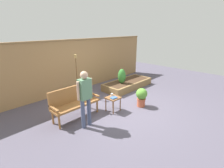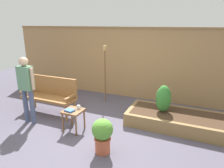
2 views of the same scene
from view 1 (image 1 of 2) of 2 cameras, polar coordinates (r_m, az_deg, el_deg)
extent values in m
plane|color=#514C5B|center=(5.71, 3.62, -8.01)|extent=(14.00, 14.00, 0.00)
cube|color=#A37A4C|center=(7.23, -12.10, 6.17)|extent=(8.40, 0.10, 2.10)
cube|color=olive|center=(7.08, -12.70, 14.73)|extent=(8.40, 0.14, 0.06)
cylinder|color=#936033|center=(5.58, -7.60, -6.54)|extent=(0.06, 0.06, 0.40)
cylinder|color=#936033|center=(5.33, -5.16, -7.72)|extent=(0.06, 0.06, 0.40)
cylinder|color=#936033|center=(4.98, -19.78, -10.86)|extent=(0.06, 0.06, 0.40)
cylinder|color=#936033|center=(4.69, -17.74, -12.53)|extent=(0.06, 0.06, 0.40)
cube|color=#936033|center=(5.01, -12.37, -6.98)|extent=(1.44, 0.48, 0.06)
cube|color=#936033|center=(5.06, -13.90, -3.46)|extent=(1.44, 0.06, 0.48)
cube|color=#936033|center=(4.66, -19.58, -7.94)|extent=(0.06, 0.48, 0.04)
cube|color=#936033|center=(5.32, -6.30, -3.53)|extent=(0.06, 0.48, 0.04)
cylinder|color=brown|center=(5.59, 0.32, -6.11)|extent=(0.04, 0.04, 0.44)
cylinder|color=brown|center=(5.38, 2.87, -7.13)|extent=(0.04, 0.04, 0.44)
cylinder|color=brown|center=(5.38, -2.14, -7.16)|extent=(0.04, 0.04, 0.44)
cylinder|color=brown|center=(5.17, 0.41, -8.28)|extent=(0.04, 0.04, 0.44)
cube|color=brown|center=(5.28, 0.37, -4.80)|extent=(0.40, 0.40, 0.04)
cylinder|color=silver|center=(5.37, -0.06, -3.69)|extent=(0.07, 0.07, 0.08)
torus|color=silver|center=(5.39, 0.25, -3.57)|extent=(0.06, 0.01, 0.06)
cube|color=#38609E|center=(5.19, 0.59, -4.76)|extent=(0.22, 0.18, 0.03)
cylinder|color=#B75638|center=(5.81, 10.01, -6.40)|extent=(0.27, 0.27, 0.26)
cylinder|color=#B75638|center=(5.75, 10.09, -5.09)|extent=(0.30, 0.30, 0.04)
sphere|color=#569333|center=(5.68, 10.20, -3.33)|extent=(0.38, 0.38, 0.38)
cube|color=olive|center=(7.30, 8.20, -0.84)|extent=(2.40, 0.09, 0.30)
cube|color=olive|center=(7.83, 2.84, 0.70)|extent=(2.40, 0.09, 0.30)
cube|color=olive|center=(6.75, -0.77, -2.29)|extent=(0.09, 0.82, 0.30)
cube|color=olive|center=(8.45, 10.37, 1.76)|extent=(0.09, 0.82, 0.30)
cube|color=#422D1E|center=(7.56, 5.43, -0.04)|extent=(2.22, 0.82, 0.30)
cylinder|color=brown|center=(7.20, 3.36, 0.56)|extent=(0.04, 0.04, 0.06)
ellipsoid|color=#33752D|center=(7.11, 3.41, 2.74)|extent=(0.34, 0.34, 0.63)
cylinder|color=brown|center=(6.43, -12.02, 2.02)|extent=(0.03, 0.03, 1.53)
cylinder|color=#AD894C|center=(6.25, -12.53, 9.33)|extent=(0.10, 0.10, 0.13)
cylinder|color=#475170|center=(4.60, -7.94, -9.40)|extent=(0.11, 0.11, 0.82)
cylinder|color=#475170|center=(4.50, -9.98, -10.21)|extent=(0.11, 0.11, 0.82)
cube|color=#5B8966|center=(4.27, -9.40, -1.74)|extent=(0.32, 0.20, 0.54)
cylinder|color=tan|center=(4.38, -7.31, -1.10)|extent=(0.07, 0.07, 0.49)
cylinder|color=tan|center=(4.16, -11.60, -2.42)|extent=(0.07, 0.07, 0.49)
sphere|color=tan|center=(4.16, -9.67, 3.05)|extent=(0.20, 0.20, 0.20)
camera|label=2|loc=(5.87, 45.06, 10.52)|focal=32.83mm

